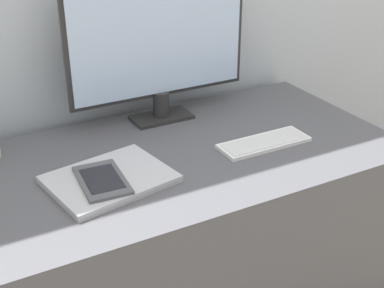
{
  "coord_description": "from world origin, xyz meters",
  "views": [
    {
      "loc": [
        -0.66,
        -1.14,
        1.51
      ],
      "look_at": [
        -0.01,
        0.08,
        0.82
      ],
      "focal_mm": 50.0,
      "sensor_mm": 36.0,
      "label": 1
    }
  ],
  "objects_px": {
    "keyboard": "(264,143)",
    "laptop": "(110,179)",
    "ereader": "(102,180)",
    "monitor": "(159,42)"
  },
  "relations": [
    {
      "from": "monitor",
      "to": "ereader",
      "type": "bearing_deg",
      "value": -134.61
    },
    {
      "from": "laptop",
      "to": "ereader",
      "type": "relative_size",
      "value": 1.75
    },
    {
      "from": "keyboard",
      "to": "ereader",
      "type": "bearing_deg",
      "value": -179.3
    },
    {
      "from": "monitor",
      "to": "ereader",
      "type": "relative_size",
      "value": 3.1
    },
    {
      "from": "laptop",
      "to": "ereader",
      "type": "xyz_separation_m",
      "value": [
        -0.03,
        -0.02,
        0.01
      ]
    },
    {
      "from": "laptop",
      "to": "monitor",
      "type": "bearing_deg",
      "value": 46.25
    },
    {
      "from": "keyboard",
      "to": "laptop",
      "type": "bearing_deg",
      "value": 178.65
    },
    {
      "from": "ereader",
      "to": "laptop",
      "type": "bearing_deg",
      "value": 33.61
    },
    {
      "from": "keyboard",
      "to": "ereader",
      "type": "height_order",
      "value": "ereader"
    },
    {
      "from": "keyboard",
      "to": "ereader",
      "type": "relative_size",
      "value": 1.45
    }
  ]
}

